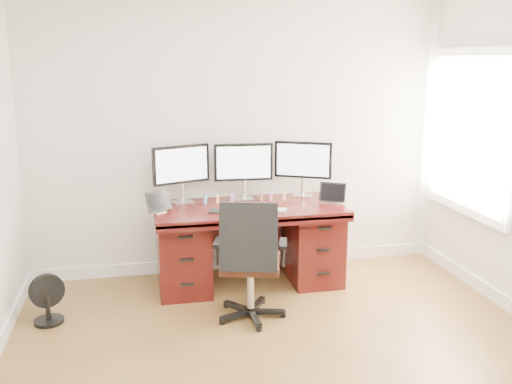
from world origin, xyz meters
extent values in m
cube|color=silver|center=(0.00, 2.25, 1.35)|extent=(4.00, 0.10, 2.70)
cube|color=white|center=(1.97, 1.50, 1.40)|extent=(0.04, 1.30, 1.50)
cube|color=white|center=(1.95, 1.50, 1.40)|extent=(0.01, 1.15, 1.35)
cube|color=#440F0D|center=(0.00, 1.80, 0.72)|extent=(1.70, 0.80, 0.05)
cube|color=#440F0D|center=(-0.60, 1.83, 0.35)|extent=(0.45, 0.70, 0.70)
cube|color=#440F0D|center=(0.60, 1.83, 0.35)|extent=(0.45, 0.70, 0.70)
cube|color=black|center=(0.00, 2.10, 0.50)|extent=(0.74, 0.03, 0.40)
cylinder|color=black|center=(-0.12, 1.12, 0.04)|extent=(0.66, 0.66, 0.08)
cylinder|color=silver|center=(-0.12, 1.12, 0.27)|extent=(0.06, 0.06, 0.38)
cube|color=#3C1C12|center=(-0.12, 1.12, 0.46)|extent=(0.56, 0.54, 0.07)
cube|color=black|center=(-0.18, 0.92, 0.74)|extent=(0.44, 0.16, 0.53)
cube|color=black|center=(-0.37, 1.19, 0.63)|extent=(0.12, 0.24, 0.03)
cube|color=black|center=(0.12, 1.06, 0.63)|extent=(0.12, 0.24, 0.03)
cylinder|color=black|center=(-1.72, 1.34, 0.01)|extent=(0.23, 0.23, 0.03)
cylinder|color=black|center=(-1.72, 1.34, 0.13)|extent=(0.04, 0.04, 0.19)
cylinder|color=black|center=(-1.72, 1.34, 0.26)|extent=(0.27, 0.16, 0.27)
cube|color=silver|center=(-0.58, 2.07, 0.76)|extent=(0.22, 0.19, 0.01)
cylinder|color=silver|center=(-0.58, 2.07, 0.84)|extent=(0.04, 0.04, 0.18)
cube|color=black|center=(-0.58, 2.07, 1.10)|extent=(0.53, 0.22, 0.35)
cube|color=white|center=(-0.57, 2.05, 1.10)|extent=(0.47, 0.17, 0.30)
cube|color=silver|center=(0.00, 2.07, 0.76)|extent=(0.19, 0.15, 0.01)
cylinder|color=silver|center=(0.00, 2.07, 0.84)|extent=(0.04, 0.04, 0.18)
cube|color=black|center=(0.00, 2.07, 1.10)|extent=(0.55, 0.07, 0.35)
cube|color=white|center=(0.00, 2.05, 1.10)|extent=(0.50, 0.03, 0.30)
cube|color=silver|center=(0.58, 2.07, 0.76)|extent=(0.22, 0.21, 0.01)
cylinder|color=silver|center=(0.58, 2.07, 0.84)|extent=(0.04, 0.04, 0.18)
cube|color=black|center=(0.58, 2.07, 1.10)|extent=(0.51, 0.28, 0.35)
cube|color=white|center=(0.57, 2.05, 1.10)|extent=(0.45, 0.23, 0.30)
cube|color=silver|center=(-0.81, 1.75, 0.76)|extent=(0.13, 0.12, 0.01)
cube|color=black|center=(-0.81, 1.75, 0.85)|extent=(0.24, 0.19, 0.17)
cube|color=silver|center=(0.77, 1.75, 0.76)|extent=(0.13, 0.12, 0.01)
cube|color=black|center=(0.77, 1.75, 0.85)|extent=(0.24, 0.18, 0.17)
cube|color=white|center=(0.06, 1.61, 0.76)|extent=(0.29, 0.16, 0.01)
cube|color=silver|center=(0.23, 1.60, 0.76)|extent=(0.17, 0.17, 0.01)
cube|color=black|center=(-0.28, 1.67, 0.76)|extent=(0.24, 0.19, 0.01)
cube|color=black|center=(-0.01, 1.74, 0.76)|extent=(0.13, 0.08, 0.01)
cylinder|color=#5788EE|center=(-0.38, 1.95, 0.78)|extent=(0.03, 0.03, 0.06)
sphere|color=#5788EE|center=(-0.38, 1.95, 0.82)|extent=(0.04, 0.04, 0.04)
cylinder|color=#E3944E|center=(-0.27, 1.95, 0.78)|extent=(0.03, 0.03, 0.06)
sphere|color=#E3944E|center=(-0.27, 1.95, 0.82)|extent=(0.04, 0.04, 0.04)
cylinder|color=#B975DC|center=(-0.13, 1.95, 0.78)|extent=(0.03, 0.03, 0.06)
sphere|color=#B975DC|center=(-0.13, 1.95, 0.82)|extent=(0.04, 0.04, 0.04)
cylinder|color=olive|center=(0.14, 1.95, 0.78)|extent=(0.03, 0.03, 0.06)
sphere|color=olive|center=(0.14, 1.95, 0.82)|extent=(0.04, 0.04, 0.04)
cylinder|color=pink|center=(0.23, 1.95, 0.78)|extent=(0.03, 0.03, 0.06)
sphere|color=pink|center=(0.23, 1.95, 0.82)|extent=(0.04, 0.04, 0.04)
cylinder|color=#DEAB5B|center=(0.36, 1.95, 0.78)|extent=(0.03, 0.03, 0.06)
sphere|color=#DEAB5B|center=(0.36, 1.95, 0.82)|extent=(0.04, 0.04, 0.04)
camera|label=1|loc=(-0.96, -3.08, 2.06)|focal=40.00mm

